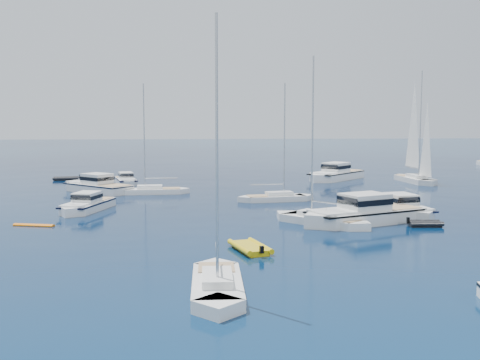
# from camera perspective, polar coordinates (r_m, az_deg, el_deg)

# --- Properties ---
(ground) EXTENTS (400.00, 400.00, 0.00)m
(ground) POSITION_cam_1_polar(r_m,az_deg,el_deg) (36.65, 11.88, -7.73)
(ground) COLOR navy
(ground) RESTS_ON ground
(motor_cruiser_right) EXTENTS (4.38, 9.58, 2.42)m
(motor_cruiser_right) POSITION_cam_1_polar(r_m,az_deg,el_deg) (54.41, 15.44, -3.29)
(motor_cruiser_right) COLOR silver
(motor_cruiser_right) RESTS_ON ground
(motor_cruiser_left) EXTENTS (4.80, 8.92, 2.24)m
(motor_cruiser_left) POSITION_cam_1_polar(r_m,az_deg,el_deg) (56.55, -14.70, -2.92)
(motor_cruiser_left) COLOR white
(motor_cruiser_left) RESTS_ON ground
(motor_cruiser_centre) EXTENTS (12.39, 8.01, 3.13)m
(motor_cruiser_centre) POSITION_cam_1_polar(r_m,az_deg,el_deg) (49.46, 11.77, -4.13)
(motor_cruiser_centre) COLOR silver
(motor_cruiser_centre) RESTS_ON ground
(motor_cruiser_far_l) EXTENTS (10.08, 9.46, 2.78)m
(motor_cruiser_far_l) POSITION_cam_1_polar(r_m,az_deg,el_deg) (70.43, -13.80, -1.14)
(motor_cruiser_far_l) COLOR white
(motor_cruiser_far_l) RESTS_ON ground
(motor_cruiser_distant) EXTENTS (10.65, 10.93, 3.07)m
(motor_cruiser_distant) POSITION_cam_1_polar(r_m,az_deg,el_deg) (82.83, 9.22, 0.03)
(motor_cruiser_distant) COLOR white
(motor_cruiser_distant) RESTS_ON ground
(motor_cruiser_horizon) EXTENTS (4.03, 7.72, 1.94)m
(motor_cruiser_horizon) POSITION_cam_1_polar(r_m,az_deg,el_deg) (78.30, -11.01, -0.36)
(motor_cruiser_horizon) COLOR white
(motor_cruiser_horizon) RESTS_ON ground
(sailboat_fore) EXTENTS (2.64, 9.57, 14.01)m
(sailboat_fore) POSITION_cam_1_polar(r_m,az_deg,el_deg) (29.90, -2.24, -10.79)
(sailboat_fore) COLOR white
(sailboat_fore) RESTS_ON ground
(sailboat_mid_r) EXTENTS (8.42, 8.69, 14.12)m
(sailboat_mid_r) POSITION_cam_1_polar(r_m,az_deg,el_deg) (48.36, 7.88, -4.29)
(sailboat_mid_r) COLOR white
(sailboat_mid_r) RESTS_ON ground
(sailboat_mid_l) EXTENTS (8.89, 2.70, 12.92)m
(sailboat_mid_l) POSITION_cam_1_polar(r_m,az_deg,el_deg) (67.64, -8.46, -1.32)
(sailboat_mid_l) COLOR white
(sailboat_mid_l) RESTS_ON ground
(sailboat_centre) EXTENTS (8.85, 3.57, 12.65)m
(sailboat_centre) POSITION_cam_1_polar(r_m,az_deg,el_deg) (61.24, 3.53, -2.05)
(sailboat_centre) COLOR silver
(sailboat_centre) RESTS_ON ground
(sailboat_sails_r) EXTENTS (3.69, 10.60, 15.27)m
(sailboat_sails_r) POSITION_cam_1_polar(r_m,az_deg,el_deg) (82.06, 16.64, -0.21)
(sailboat_sails_r) COLOR silver
(sailboat_sails_r) RESTS_ON ground
(tender_yellow) EXTENTS (3.21, 4.53, 0.95)m
(tender_yellow) POSITION_cam_1_polar(r_m,az_deg,el_deg) (38.59, 0.98, -6.90)
(tender_yellow) COLOR gold
(tender_yellow) RESTS_ON ground
(tender_grey_near) EXTENTS (2.84, 1.74, 0.95)m
(tender_grey_near) POSITION_cam_1_polar(r_m,az_deg,el_deg) (49.27, 17.54, -4.33)
(tender_grey_near) COLOR black
(tender_grey_near) RESTS_ON ground
(tender_grey_far) EXTENTS (3.88, 2.43, 0.95)m
(tender_grey_far) POSITION_cam_1_polar(r_m,az_deg,el_deg) (84.80, -16.54, -0.01)
(tender_grey_far) COLOR black
(tender_grey_far) RESTS_ON ground
(kayak_orange) EXTENTS (3.42, 1.36, 0.30)m
(kayak_orange) POSITION_cam_1_polar(r_m,az_deg,el_deg) (50.03, -19.40, -4.23)
(kayak_orange) COLOR orange
(kayak_orange) RESTS_ON ground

